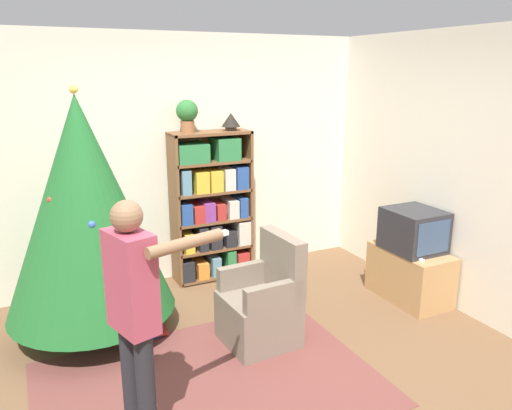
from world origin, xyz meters
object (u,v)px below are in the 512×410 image
(standing_person, at_px, (135,308))
(bookshelf, at_px, (212,207))
(table_lamp, at_px, (231,121))
(potted_plant, at_px, (187,114))
(armchair, at_px, (263,306))
(christmas_tree, at_px, (85,207))
(television, at_px, (414,230))

(standing_person, bearing_deg, bookshelf, 132.86)
(standing_person, xyz_separation_m, table_lamp, (1.56, 2.22, 0.80))
(potted_plant, relative_size, table_lamp, 1.64)
(armchair, bearing_deg, table_lamp, 163.37)
(armchair, bearing_deg, christmas_tree, -124.93)
(bookshelf, distance_m, television, 2.08)
(standing_person, height_order, potted_plant, potted_plant)
(potted_plant, height_order, table_lamp, potted_plant)
(christmas_tree, height_order, standing_person, christmas_tree)
(armchair, relative_size, table_lamp, 4.60)
(television, distance_m, standing_person, 3.01)
(christmas_tree, xyz_separation_m, potted_plant, (1.13, 0.68, 0.67))
(armchair, height_order, potted_plant, potted_plant)
(christmas_tree, height_order, armchair, christmas_tree)
(armchair, xyz_separation_m, potted_plant, (-0.12, 1.46, 1.48))
(bookshelf, xyz_separation_m, potted_plant, (-0.24, 0.01, 0.99))
(television, xyz_separation_m, armchair, (-1.69, -0.09, -0.40))
(christmas_tree, distance_m, potted_plant, 1.48)
(christmas_tree, distance_m, armchair, 1.69)
(armchair, height_order, standing_person, standing_person)
(potted_plant, distance_m, table_lamp, 0.48)
(bookshelf, relative_size, standing_person, 1.04)
(christmas_tree, height_order, table_lamp, christmas_tree)
(table_lamp, bearing_deg, christmas_tree, -157.03)
(standing_person, bearing_deg, television, 89.96)
(television, xyz_separation_m, christmas_tree, (-2.94, 0.69, 0.41))
(christmas_tree, xyz_separation_m, standing_person, (0.05, -1.54, -0.22))
(television, distance_m, christmas_tree, 3.05)
(bookshelf, xyz_separation_m, television, (1.57, -1.37, -0.09))
(christmas_tree, bearing_deg, table_lamp, 22.97)
(christmas_tree, xyz_separation_m, table_lamp, (1.61, 0.68, 0.58))
(television, height_order, potted_plant, potted_plant)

